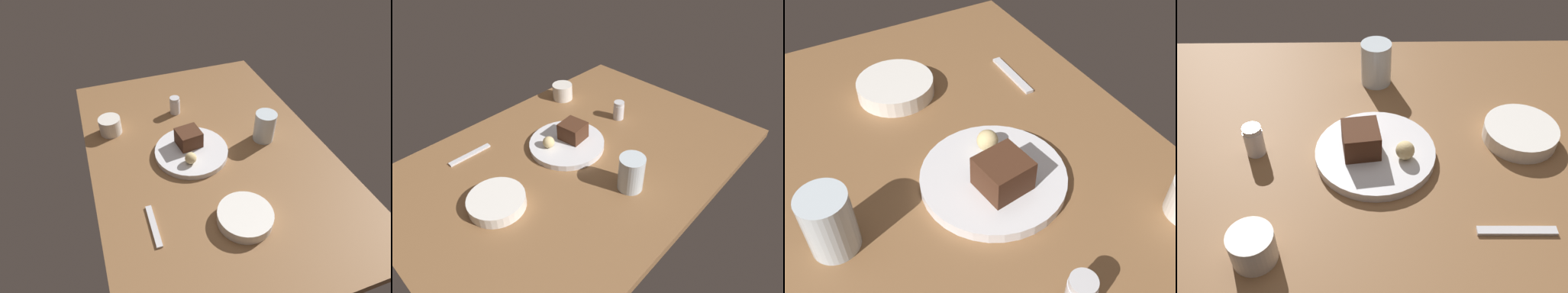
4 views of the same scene
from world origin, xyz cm
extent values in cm
cube|color=brown|center=(0.00, 0.00, 1.50)|extent=(120.00, 84.00, 3.00)
cylinder|color=silver|center=(1.64, 6.41, 4.05)|extent=(26.09, 26.09, 2.09)
cube|color=#472819|center=(4.70, 6.39, 8.12)|extent=(8.68, 9.00, 6.06)
sphere|color=#DBC184|center=(-4.58, 8.74, 7.11)|extent=(4.02, 4.02, 4.02)
cylinder|color=silver|center=(27.91, 4.60, 6.03)|extent=(4.19, 4.19, 6.05)
cylinder|color=silver|center=(27.91, 4.60, 9.65)|extent=(3.98, 3.98, 1.20)
cylinder|color=silver|center=(0.92, -21.88, 8.67)|extent=(7.80, 7.80, 11.34)
cylinder|color=white|center=(-31.27, 1.03, 4.83)|extent=(16.56, 16.56, 3.65)
cylinder|color=silver|center=(23.52, 31.64, 6.25)|extent=(8.27, 8.27, 6.50)
cube|color=silver|center=(-24.50, 26.87, 3.35)|extent=(15.03, 2.03, 0.70)
camera|label=1|loc=(-84.60, 35.10, 86.58)|focal=31.54mm
camera|label=2|loc=(-60.66, -62.01, 76.43)|focal=30.76mm
camera|label=3|loc=(48.15, -22.35, 64.02)|focal=41.87mm
camera|label=4|loc=(3.25, 77.11, 73.16)|focal=41.71mm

